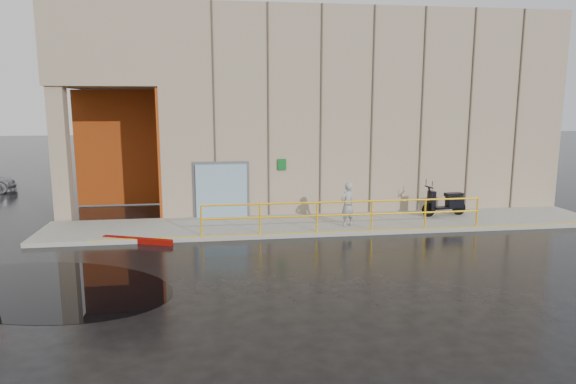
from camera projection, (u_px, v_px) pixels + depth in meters
The scene contains 8 objects.
ground at pixel (218, 271), 13.68m from camera, with size 120.00×120.00×0.00m, color black.
sidewalk at pixel (328, 224), 18.61m from camera, with size 20.00×3.00×0.15m, color gray.
building at pixel (322, 107), 24.37m from camera, with size 20.00×10.17×8.00m.
guardrail at pixel (344, 216), 17.22m from camera, with size 9.56×0.06×1.03m.
person at pixel (347, 204), 17.87m from camera, with size 0.56×0.37×1.54m, color #9E9DA2.
scooter at pixel (445, 195), 19.49m from camera, with size 1.84×0.76×1.40m.
red_curb at pixel (137, 240), 16.34m from camera, with size 2.40×0.18×0.18m, color #780803.
puddle at pixel (48, 289), 12.36m from camera, with size 6.35×3.91×0.01m, color black.
Camera 1 is at (0.01, -13.24, 4.44)m, focal length 32.00 mm.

